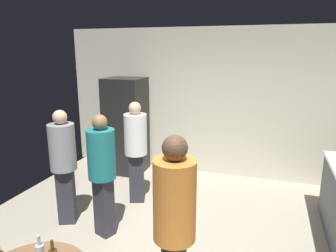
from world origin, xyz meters
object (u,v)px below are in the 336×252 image
object	(u,v)px
refrigerator	(126,126)
person_in_white_shirt	(136,145)
person_in_teal_shirt	(102,167)
person_in_gray_shirt	(63,159)
person_in_orange_shirt	(174,220)

from	to	relation	value
refrigerator	person_in_white_shirt	xyz separation A→B (m)	(0.70, -1.10, 0.01)
person_in_teal_shirt	person_in_gray_shirt	bearing A→B (deg)	-77.25
person_in_gray_shirt	person_in_orange_shirt	bearing A→B (deg)	36.14
person_in_white_shirt	person_in_gray_shirt	bearing A→B (deg)	-57.80
refrigerator	person_in_gray_shirt	bearing A→B (deg)	-88.65
person_in_teal_shirt	person_in_white_shirt	bearing A→B (deg)	-159.77
person_in_teal_shirt	person_in_orange_shirt	size ratio (longest dim) A/B	0.93
person_in_orange_shirt	person_in_teal_shirt	bearing A→B (deg)	-45.81
person_in_white_shirt	person_in_orange_shirt	distance (m)	2.33
refrigerator	person_in_teal_shirt	bearing A→B (deg)	-71.92
refrigerator	person_in_white_shirt	world-z (taller)	refrigerator
person_in_teal_shirt	person_in_orange_shirt	distance (m)	1.61
person_in_teal_shirt	person_in_orange_shirt	world-z (taller)	person_in_orange_shirt
person_in_white_shirt	person_in_teal_shirt	bearing A→B (deg)	-22.16
refrigerator	person_in_teal_shirt	xyz separation A→B (m)	(0.67, -2.07, 0.01)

